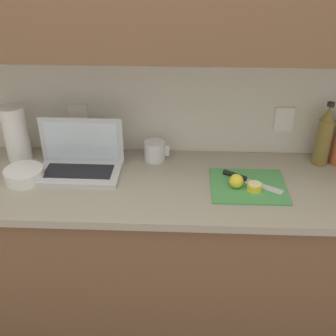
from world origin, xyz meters
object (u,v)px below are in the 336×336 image
Objects in this scene: lemon_half_cut at (255,187)px; bowl_white at (24,175)px; measuring_cup at (155,151)px; knife at (242,178)px; cutting_board at (248,186)px; laptop at (80,160)px; bottle_green_soda at (324,136)px; paper_towel_roll at (16,134)px; lemon_whole_beside at (236,181)px.

lemon_half_cut is 1.00m from bowl_white.
knife is at bearing -24.21° from measuring_cup.
laptop is at bearing 171.99° from cutting_board.
bottle_green_soda is at bearing 37.62° from lemon_half_cut.
paper_towel_roll reaches higher than measuring_cup.
lemon_whole_beside is at bearing -149.79° from bottle_green_soda.
cutting_board is 1.87× the size of bowl_white.
measuring_cup is at bearing -179.84° from bottle_green_soda.
paper_towel_roll reaches higher than lemon_whole_beside.
cutting_board is 0.98m from bowl_white.
lemon_half_cut is (0.04, -0.08, 0.01)m from knife.
bowl_white is at bearing -171.00° from bottle_green_soda.
laptop reaches higher than lemon_whole_beside.
bowl_white is (-0.98, 0.01, 0.02)m from cutting_board.
bowl_white is at bearing -65.92° from paper_towel_roll.
lemon_whole_beside is at bearing -1.83° from bowl_white.
cutting_board is 0.44m from bottle_green_soda.
laptop is 2.24× the size of bowl_white.
knife is 0.96m from bowl_white.
lemon_whole_beside is 0.49m from bottle_green_soda.
cutting_board is at bearing 18.85° from lemon_whole_beside.
knife is 0.07m from lemon_whole_beside.
bottle_green_soda is at bearing 0.16° from measuring_cup.
lemon_half_cut is at bearing -142.38° from bottle_green_soda.
bottle_green_soda is (0.41, 0.24, 0.10)m from lemon_whole_beside.
cutting_board is 1.09m from paper_towel_roll.
paper_towel_roll reaches higher than laptop.
bottle_green_soda is (1.11, 0.12, 0.08)m from laptop.
knife is 1.06m from paper_towel_roll.
bottle_green_soda reaches higher than measuring_cup.
laptop is 1.19× the size of cutting_board.
measuring_cup reaches higher than knife.
cutting_board is (0.75, -0.11, -0.05)m from laptop.
measuring_cup is 0.60m from bowl_white.
laptop is at bearing -173.96° from bottle_green_soda.
laptop is at bearing -17.30° from paper_towel_roll.
paper_towel_roll is at bearing 167.41° from lemon_half_cut.
lemon_half_cut is (0.77, -0.14, -0.03)m from laptop.
lemon_whole_beside is 0.92m from bowl_white.
knife is 0.43m from measuring_cup.
laptop is 0.34m from paper_towel_roll.
lemon_half_cut is (0.02, -0.04, 0.02)m from cutting_board.
laptop is 6.25× the size of lemon_whole_beside.
knife is at bearing 62.36° from lemon_whole_beside.
bowl_white is at bearing 179.37° from cutting_board.
bottle_green_soda is 2.55× the size of measuring_cup.
laptop is at bearing 22.42° from bowl_white.
lemon_whole_beside is at bearing -161.15° from cutting_board.
paper_towel_roll is (-1.08, 0.24, 0.11)m from lemon_half_cut.
laptop is 0.70m from lemon_whole_beside.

